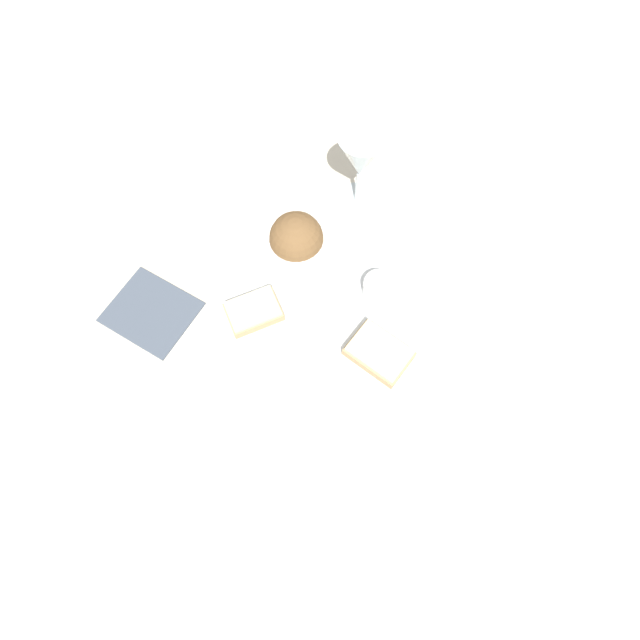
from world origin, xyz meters
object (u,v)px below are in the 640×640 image
at_px(cheese_toast_far, 254,311).
at_px(wine_glass, 361,159).
at_px(napkin, 151,312).
at_px(cheese_toast_near, 379,353).
at_px(sauce_ramekin, 379,287).
at_px(salad_bowl, 297,243).

relative_size(cheese_toast_far, wine_glass, 0.66).
bearing_deg(napkin, cheese_toast_near, 174.85).
bearing_deg(cheese_toast_far, wine_glass, -119.03).
bearing_deg(cheese_toast_near, napkin, -5.15).
bearing_deg(wine_glass, sauce_ramekin, 105.67).
distance_m(salad_bowl, sauce_ramekin, 0.16).
bearing_deg(cheese_toast_near, salad_bowl, -47.24).
xyz_separation_m(cheese_toast_near, cheese_toast_far, (0.21, -0.05, -0.00)).
xyz_separation_m(sauce_ramekin, cheese_toast_near, (-0.01, 0.11, -0.01)).
bearing_deg(napkin, sauce_ramekin, -168.27).
bearing_deg(sauce_ramekin, cheese_toast_far, 18.30).
height_order(sauce_ramekin, napkin, sauce_ramekin).
bearing_deg(wine_glass, napkin, 40.44).
bearing_deg(cheese_toast_far, cheese_toast_near, 167.45).
relative_size(cheese_toast_far, napkin, 0.60).
bearing_deg(wine_glass, cheese_toast_near, 101.66).
bearing_deg(cheese_toast_far, napkin, 3.86).
bearing_deg(napkin, wine_glass, -139.56).
xyz_separation_m(sauce_ramekin, napkin, (0.38, 0.08, -0.03)).
bearing_deg(cheese_toast_near, cheese_toast_far, -12.55).
distance_m(cheese_toast_far, napkin, 0.18).
relative_size(wine_glass, napkin, 0.90).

